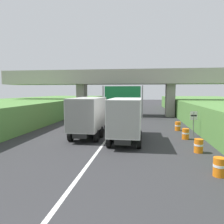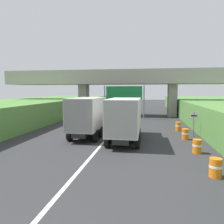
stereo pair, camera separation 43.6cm
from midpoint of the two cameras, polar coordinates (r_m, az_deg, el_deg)
name	(u,v)px [view 2 (the right image)]	position (r m, az deg, el deg)	size (l,w,h in m)	color
lane_centre_stripe	(122,121)	(29.04, 3.04, -2.39)	(0.20, 92.15, 0.01)	white
overpass_bridge	(127,82)	(35.28, 4.26, 7.88)	(40.00, 4.80, 7.31)	#9E998E
overhead_highway_sign	(124,95)	(31.31, 3.59, 4.59)	(5.88, 0.18, 4.81)	slate
speed_limit_sign	(194,120)	(20.37, 21.34, -1.98)	(0.60, 0.08, 2.23)	slate
truck_red	(90,114)	(19.38, -5.19, -0.62)	(2.44, 7.30, 3.44)	black
truck_silver	(126,117)	(17.36, 4.32, -1.34)	(2.44, 7.30, 3.44)	black
truck_black	(122,101)	(44.26, 2.82, 2.85)	(2.44, 7.30, 3.44)	black
truck_green	(127,99)	(54.82, 4.26, 3.36)	(2.44, 7.30, 3.44)	black
car_white	(116,110)	(35.80, 1.39, 0.50)	(1.86, 4.10, 1.72)	silver
construction_barrel_0	(216,168)	(11.54, 26.64, -12.98)	(0.57, 0.57, 0.90)	orange
construction_barrel_1	(197,146)	(15.25, 22.28, -8.34)	(0.57, 0.57, 0.90)	orange
construction_barrel_2	(185,134)	(19.04, 19.38, -5.52)	(0.57, 0.57, 0.90)	orange
construction_barrel_3	(178,126)	(22.91, 17.61, -3.63)	(0.57, 0.57, 0.90)	orange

